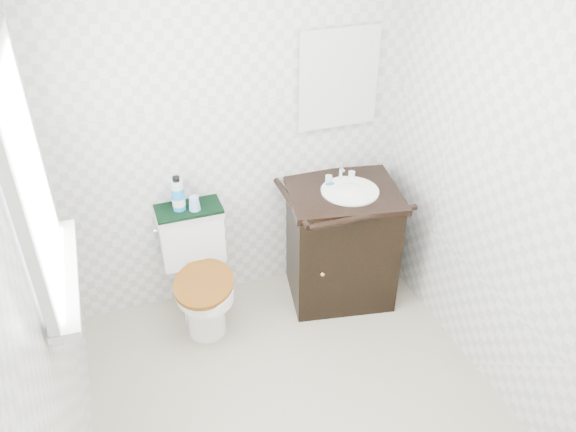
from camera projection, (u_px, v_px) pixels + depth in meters
floor at (303, 415)px, 3.10m from camera, size 2.40×2.40×0.00m
wall_back at (236, 130)px, 3.40m from camera, size 2.40×0.00×2.40m
wall_left at (38, 291)px, 2.14m from camera, size 0.00×2.40×2.40m
wall_right at (516, 194)px, 2.75m from camera, size 0.00×2.40×2.40m
window at (26, 179)px, 2.15m from camera, size 0.02×0.70×0.90m
mirror at (338, 79)px, 3.42m from camera, size 0.50×0.02×0.60m
toilet at (199, 276)px, 3.58m from camera, size 0.46×0.66×0.76m
vanity at (341, 240)px, 3.75m from camera, size 0.80×0.71×0.92m
trash_bin at (324, 287)px, 3.77m from camera, size 0.23×0.19×0.30m
towel at (188, 209)px, 3.44m from camera, size 0.40×0.22×0.02m
mouthwash_bottle at (178, 195)px, 3.37m from camera, size 0.08×0.08×0.22m
cup at (194, 203)px, 3.40m from camera, size 0.07×0.07×0.09m
soap_bar at (330, 184)px, 3.58m from camera, size 0.07×0.05×0.02m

